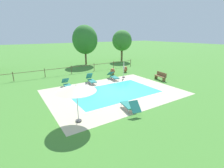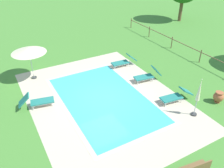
% 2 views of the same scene
% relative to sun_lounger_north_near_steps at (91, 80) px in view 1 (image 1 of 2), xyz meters
% --- Properties ---
extents(ground_plane, '(160.00, 160.00, 0.00)m').
position_rel_sun_lounger_north_near_steps_xyz_m(ground_plane, '(0.50, -3.57, -0.39)').
color(ground_plane, '#478433').
extents(pool_deck_paving, '(11.34, 8.39, 0.01)m').
position_rel_sun_lounger_north_near_steps_xyz_m(pool_deck_paving, '(0.50, -3.57, -0.39)').
color(pool_deck_paving, beige).
rests_on(pool_deck_paving, ground).
extents(swimming_pool_water, '(7.50, 4.55, 0.01)m').
position_rel_sun_lounger_north_near_steps_xyz_m(swimming_pool_water, '(0.50, -3.57, -0.39)').
color(swimming_pool_water, '#42CCD6').
rests_on(swimming_pool_water, ground).
extents(pool_coping_rim, '(7.98, 5.03, 0.01)m').
position_rel_sun_lounger_north_near_steps_xyz_m(pool_coping_rim, '(0.50, -3.57, -0.38)').
color(pool_coping_rim, beige).
rests_on(pool_coping_rim, ground).
extents(sun_lounger_north_near_steps, '(0.85, 1.94, 0.98)m').
position_rel_sun_lounger_north_near_steps_xyz_m(sun_lounger_north_near_steps, '(0.00, 0.00, 0.00)').
color(sun_lounger_north_near_steps, '#237A70').
rests_on(sun_lounger_north_near_steps, ground).
extents(sun_lounger_north_mid, '(0.82, 2.08, 0.79)m').
position_rel_sun_lounger_north_near_steps_xyz_m(sun_lounger_north_mid, '(2.76, 0.01, -0.03)').
color(sun_lounger_north_mid, '#237A70').
rests_on(sun_lounger_north_mid, ground).
extents(sun_lounger_north_far, '(0.73, 2.01, 0.87)m').
position_rel_sun_lounger_north_near_steps_xyz_m(sun_lounger_north_far, '(-2.64, -0.27, -0.02)').
color(sun_lounger_north_far, '#237A70').
rests_on(sun_lounger_north_far, ground).
extents(sun_lounger_north_end, '(0.96, 2.01, 0.92)m').
position_rel_sun_lounger_north_near_steps_xyz_m(sun_lounger_north_end, '(-0.66, -7.23, -0.01)').
color(sun_lounger_north_end, '#237A70').
rests_on(sun_lounger_north_end, ground).
extents(patio_umbrella_open_foreground, '(2.25, 2.25, 2.29)m').
position_rel_sun_lounger_north_near_steps_xyz_m(patio_umbrella_open_foreground, '(-4.08, -6.66, 1.68)').
color(patio_umbrella_open_foreground, '#383838').
rests_on(patio_umbrella_open_foreground, ground).
extents(patio_umbrella_closed_row_west, '(0.32, 0.32, 2.29)m').
position_rel_sun_lounger_north_near_steps_xyz_m(patio_umbrella_closed_row_west, '(4.23, 0.03, 1.02)').
color(patio_umbrella_closed_row_west, '#383838').
rests_on(patio_umbrella_closed_row_west, ground).
extents(wooden_bench_lawn_side, '(0.64, 1.55, 0.87)m').
position_rel_sun_lounger_north_near_steps_xyz_m(wooden_bench_lawn_side, '(7.05, -3.07, 0.07)').
color(wooden_bench_lawn_side, brown).
rests_on(wooden_bench_lawn_side, ground).
extents(terracotta_urn_near_fence, '(0.53, 0.53, 0.72)m').
position_rel_sun_lounger_north_near_steps_xyz_m(terracotta_urn_near_fence, '(6.11, 2.14, -0.00)').
color(terracotta_urn_near_fence, '#A85B38').
rests_on(terracotta_urn_near_fence, ground).
extents(terracotta_urn_by_tree, '(0.59, 0.59, 0.69)m').
position_rel_sun_lounger_north_near_steps_xyz_m(terracotta_urn_by_tree, '(4.05, 2.12, -0.02)').
color(terracotta_urn_by_tree, '#A85B38').
rests_on(terracotta_urn_by_tree, ground).
extents(perimeter_fence, '(19.63, 0.08, 1.05)m').
position_rel_sun_lounger_north_near_steps_xyz_m(perimeter_fence, '(-0.26, 5.24, 0.30)').
color(perimeter_fence, brown).
rests_on(perimeter_fence, ground).
extents(tree_far_west, '(3.57, 3.57, 5.60)m').
position_rel_sun_lounger_north_near_steps_xyz_m(tree_far_west, '(11.30, 10.10, 3.34)').
color(tree_far_west, brown).
rests_on(tree_far_west, ground).
extents(tree_west_mid, '(4.04, 4.04, 6.31)m').
position_rel_sun_lounger_north_near_steps_xyz_m(tree_west_mid, '(4.08, 10.35, 3.62)').
color(tree_west_mid, brown).
rests_on(tree_west_mid, ground).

